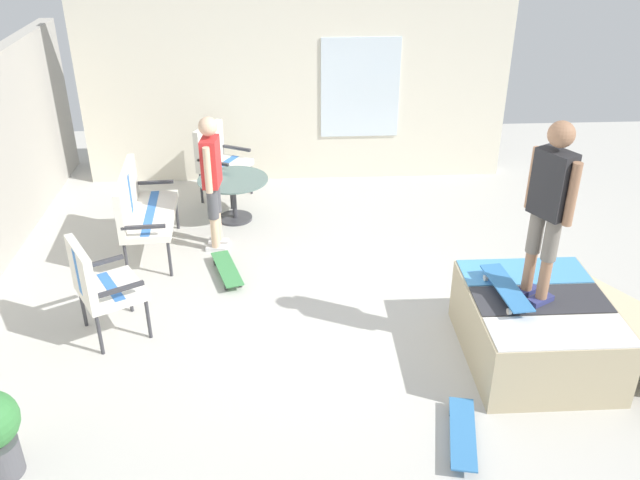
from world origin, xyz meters
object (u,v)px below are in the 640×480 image
object	(u,v)px
patio_chair_near_house	(217,156)
person_skater	(550,201)
patio_chair_by_wall	(97,282)
skateboard_on_ramp	(506,288)
patio_bench	(139,206)
skateboard_spare	(463,433)
skate_ramp	(539,329)
skateboard_by_bench	(227,269)
patio_table	(234,191)
person_watching	(212,175)

from	to	relation	value
patio_chair_near_house	person_skater	distance (m)	4.96
patio_chair_by_wall	skateboard_on_ramp	bearing A→B (deg)	-97.48
patio_bench	patio_chair_by_wall	xyz separation A→B (m)	(-1.65, 0.09, -0.00)
patio_bench	skateboard_on_ramp	size ratio (longest dim) A/B	1.57
patio_chair_by_wall	skateboard_spare	xyz separation A→B (m)	(-1.59, -3.14, -0.53)
skate_ramp	person_skater	distance (m)	1.28
skateboard_by_bench	skateboard_spare	xyz separation A→B (m)	(-2.65, -2.03, 0.00)
patio_chair_by_wall	skateboard_by_bench	distance (m)	1.62
patio_chair_by_wall	skateboard_on_ramp	size ratio (longest dim) A/B	1.25
skate_ramp	skateboard_by_bench	bearing A→B (deg)	61.40
skateboard_spare	skateboard_on_ramp	bearing A→B (deg)	-28.33
patio_chair_by_wall	patio_table	world-z (taller)	patio_chair_by_wall
skateboard_by_bench	skateboard_spare	size ratio (longest dim) A/B	1.00
person_skater	skateboard_on_ramp	world-z (taller)	person_skater
person_watching	person_skater	bearing A→B (deg)	-126.90
patio_chair_near_house	person_skater	size ratio (longest dim) A/B	0.62
patio_table	skateboard_by_bench	xyz separation A→B (m)	(-1.43, 0.01, -0.32)
person_watching	skateboard_on_ramp	size ratio (longest dim) A/B	2.00
patio_chair_near_house	person_skater	world-z (taller)	person_skater
skate_ramp	patio_table	world-z (taller)	skate_ramp
person_watching	skateboard_spare	world-z (taller)	person_watching
patio_chair_by_wall	skateboard_by_bench	xyz separation A→B (m)	(1.06, -1.10, -0.53)
skateboard_spare	patio_bench	bearing A→B (deg)	43.20
skate_ramp	patio_chair_near_house	distance (m)	4.95
person_skater	skateboard_on_ramp	size ratio (longest dim) A/B	2.01
patio_chair_near_house	patio_chair_by_wall	world-z (taller)	same
patio_chair_near_house	skateboard_by_bench	size ratio (longest dim) A/B	1.24
person_skater	person_watching	bearing A→B (deg)	53.10
person_skater	skateboard_by_bench	size ratio (longest dim) A/B	1.99
skate_ramp	person_watching	size ratio (longest dim) A/B	1.27
skateboard_on_ramp	patio_table	bearing A→B (deg)	41.32
patio_table	skateboard_spare	distance (m)	4.56
skate_ramp	person_skater	world-z (taller)	person_skater
skate_ramp	person_skater	size ratio (longest dim) A/B	1.27
skate_ramp	patio_chair_near_house	world-z (taller)	patio_chair_near_house
skate_ramp	person_skater	xyz separation A→B (m)	(0.03, 0.10, 1.27)
person_skater	patio_chair_near_house	bearing A→B (deg)	39.73
skateboard_spare	skateboard_on_ramp	size ratio (longest dim) A/B	1.01
skateboard_by_bench	person_skater	bearing A→B (deg)	-119.04
person_watching	patio_bench	bearing A→B (deg)	96.11
patio_table	skateboard_spare	world-z (taller)	patio_table
patio_table	skateboard_spare	size ratio (longest dim) A/B	1.09
skate_ramp	patio_table	size ratio (longest dim) A/B	2.31
skateboard_spare	patio_chair_by_wall	bearing A→B (deg)	63.15
person_skater	skate_ramp	bearing A→B (deg)	-104.80
patio_bench	patio_chair_near_house	size ratio (longest dim) A/B	1.26
patio_bench	patio_chair_near_house	xyz separation A→B (m)	(1.55, -0.77, -0.00)
skateboard_by_bench	patio_chair_by_wall	bearing A→B (deg)	133.87
patio_bench	patio_table	size ratio (longest dim) A/B	1.43
skate_ramp	skateboard_spare	bearing A→B (deg)	137.86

